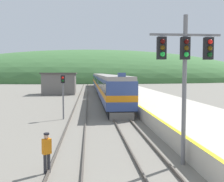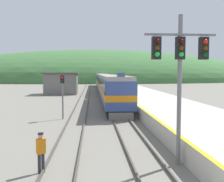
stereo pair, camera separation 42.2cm
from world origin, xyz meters
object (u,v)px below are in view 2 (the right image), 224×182
(express_train_lead_car, at_px, (113,90))
(signal_mast_main, at_px, (180,64))
(carriage_third, at_px, (101,80))
(track_worker, at_px, (41,150))
(signal_post_siding, at_px, (63,88))
(carriage_second, at_px, (105,83))

(express_train_lead_car, height_order, signal_mast_main, signal_mast_main)
(carriage_third, xyz_separation_m, track_worker, (-4.74, -66.52, -1.14))
(carriage_third, relative_size, signal_post_siding, 5.30)
(express_train_lead_car, distance_m, signal_mast_main, 21.30)
(carriage_third, xyz_separation_m, signal_post_siding, (-5.28, -53.47, 0.79))
(track_worker, bearing_deg, carriage_third, 85.93)
(carriage_second, bearing_deg, signal_mast_main, -88.06)
(signal_mast_main, relative_size, signal_post_siding, 1.69)
(carriage_second, bearing_deg, carriage_third, 90.00)
(carriage_third, relative_size, track_worker, 12.41)
(carriage_third, bearing_deg, signal_post_siding, -95.63)
(carriage_third, bearing_deg, track_worker, -94.07)
(track_worker, bearing_deg, express_train_lead_car, 77.65)
(express_train_lead_car, relative_size, carriage_second, 0.94)
(express_train_lead_car, height_order, carriage_third, express_train_lead_car)
(express_train_lead_car, height_order, track_worker, express_train_lead_car)
(signal_post_siding, relative_size, track_worker, 2.34)
(carriage_third, bearing_deg, express_train_lead_car, -90.00)
(signal_mast_main, distance_m, signal_post_siding, 14.31)
(carriage_third, distance_m, track_worker, 66.69)
(express_train_lead_car, distance_m, signal_post_siding, 10.11)
(carriage_second, height_order, track_worker, carriage_second)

